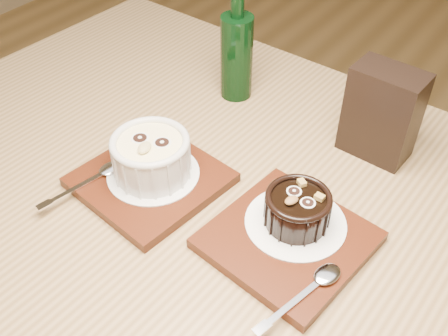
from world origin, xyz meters
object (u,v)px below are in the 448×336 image
object	(u,v)px
ramekin_dark	(297,208)
condiment_stand	(382,113)
tray_right	(288,240)
ramekin_white	(151,155)
tray_left	(151,180)
green_bottle	(237,54)
table	(237,255)

from	to	relation	value
ramekin_dark	condiment_stand	xyz separation A→B (m)	(0.02, 0.21, 0.03)
tray_right	condiment_stand	xyz separation A→B (m)	(0.01, 0.24, 0.06)
ramekin_white	ramekin_dark	distance (m)	0.21
ramekin_white	condiment_stand	distance (m)	0.34
tray_left	tray_right	bearing A→B (deg)	4.78
green_bottle	tray_right	bearing A→B (deg)	-44.29
table	green_bottle	xyz separation A→B (m)	(-0.16, 0.23, 0.17)
table	tray_left	xyz separation A→B (m)	(-0.13, -0.03, 0.10)
tray_left	green_bottle	xyz separation A→B (m)	(-0.03, 0.26, 0.07)
tray_left	tray_right	xyz separation A→B (m)	(0.21, 0.02, 0.00)
ramekin_white	tray_left	bearing A→B (deg)	-118.23
ramekin_dark	green_bottle	world-z (taller)	green_bottle
tray_right	condiment_stand	size ratio (longest dim) A/B	1.29
condiment_stand	tray_left	bearing A→B (deg)	-131.78
tray_right	ramekin_dark	distance (m)	0.04
ramekin_white	tray_right	world-z (taller)	ramekin_white
condiment_stand	green_bottle	size ratio (longest dim) A/B	0.69
tray_left	tray_right	world-z (taller)	same
tray_left	green_bottle	size ratio (longest dim) A/B	0.89
tray_left	ramekin_white	bearing A→B (deg)	80.01
table	condiment_stand	bearing A→B (deg)	67.37
ramekin_dark	tray_right	bearing A→B (deg)	-63.53
ramekin_dark	condiment_stand	distance (m)	0.21
ramekin_white	condiment_stand	bearing A→B (deg)	29.46
table	green_bottle	distance (m)	0.33
ramekin_dark	condiment_stand	bearing A→B (deg)	103.24
ramekin_white	green_bottle	xyz separation A→B (m)	(-0.03, 0.25, 0.03)
tray_left	tray_right	size ratio (longest dim) A/B	1.00
table	ramekin_white	size ratio (longest dim) A/B	11.37
table	ramekin_dark	world-z (taller)	ramekin_dark
table	tray_left	size ratio (longest dim) A/B	6.87
table	condiment_stand	xyz separation A→B (m)	(0.09, 0.23, 0.16)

